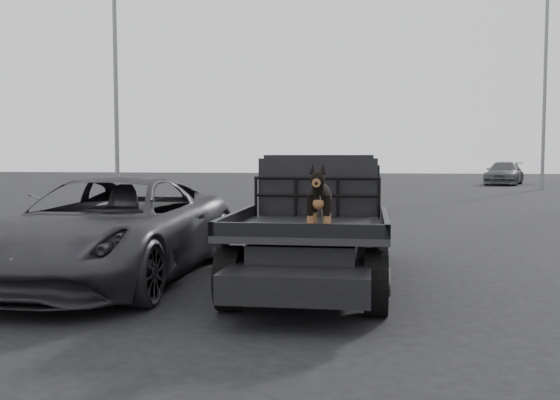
# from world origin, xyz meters

# --- Properties ---
(ground) EXTENTS (120.00, 120.00, 0.00)m
(ground) POSITION_xyz_m (0.00, 0.00, 0.00)
(ground) COLOR black
(ground) RESTS_ON ground
(flatbed_ute) EXTENTS (2.00, 5.40, 0.92)m
(flatbed_ute) POSITION_xyz_m (-0.66, 1.46, 0.46)
(flatbed_ute) COLOR black
(flatbed_ute) RESTS_ON ground
(ute_cab) EXTENTS (1.72, 1.30, 0.88)m
(ute_cab) POSITION_xyz_m (-0.66, 2.41, 1.36)
(ute_cab) COLOR black
(ute_cab) RESTS_ON flatbed_ute
(headache_rack) EXTENTS (1.80, 0.08, 0.55)m
(headache_rack) POSITION_xyz_m (-0.66, 1.66, 1.20)
(headache_rack) COLOR black
(headache_rack) RESTS_ON flatbed_ute
(dog) EXTENTS (0.32, 0.60, 0.74)m
(dog) POSITION_xyz_m (-0.45, -0.42, 1.29)
(dog) COLOR black
(dog) RESTS_ON flatbed_ute
(parked_suv) EXTENTS (2.51, 5.36, 1.48)m
(parked_suv) POSITION_xyz_m (-3.59, 1.27, 0.74)
(parked_suv) COLOR #302F35
(parked_suv) RESTS_ON ground
(distant_car_b) EXTENTS (3.48, 5.33, 1.44)m
(distant_car_b) POSITION_xyz_m (8.49, 33.96, 0.72)
(distant_car_b) COLOR #4C4C51
(distant_car_b) RESTS_ON ground
(floodlight_mid) EXTENTS (1.08, 0.28, 13.39)m
(floodlight_mid) POSITION_xyz_m (9.23, 27.97, 7.29)
(floodlight_mid) COLOR slate
(floodlight_mid) RESTS_ON ground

